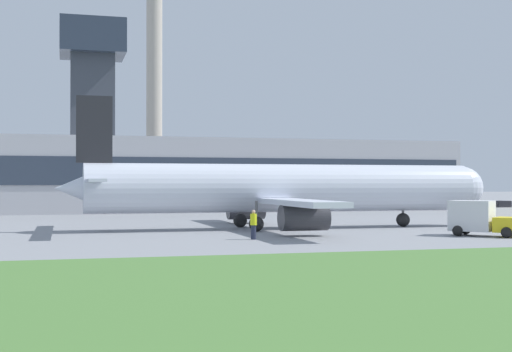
{
  "coord_description": "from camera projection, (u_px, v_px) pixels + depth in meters",
  "views": [
    {
      "loc": [
        -15.25,
        -50.75,
        3.44
      ],
      "look_at": [
        -1.34,
        0.54,
        3.97
      ],
      "focal_mm": 50.0,
      "sensor_mm": 36.0,
      "label": 1
    }
  ],
  "objects": [
    {
      "name": "ground_crew_person",
      "position": [
        253.0,
        224.0,
        43.47
      ],
      "size": [
        0.56,
        0.56,
        1.81
      ],
      "color": "#23283D",
      "rests_on": "ground_plane"
    },
    {
      "name": "ground_plane",
      "position": [
        275.0,
        229.0,
        52.93
      ],
      "size": [
        400.0,
        400.0,
        0.0
      ],
      "primitive_type": "plane",
      "color": "gray"
    },
    {
      "name": "baggage_truck",
      "position": [
        480.0,
        219.0,
        46.3
      ],
      "size": [
        4.39,
        4.53,
        2.3
      ],
      "color": "yellow",
      "rests_on": "ground_plane"
    },
    {
      "name": "terminal_building",
      "position": [
        184.0,
        170.0,
        87.17
      ],
      "size": [
        66.52,
        13.04,
        22.54
      ],
      "color": "#B2B2B7",
      "rests_on": "ground_plane"
    },
    {
      "name": "airplane",
      "position": [
        280.0,
        189.0,
        53.63
      ],
      "size": [
        33.49,
        27.18,
        9.6
      ],
      "color": "silver",
      "rests_on": "ground_plane"
    },
    {
      "name": "pushback_tug",
      "position": [
        500.0,
        215.0,
        55.16
      ],
      "size": [
        3.44,
        2.65,
        2.08
      ],
      "color": "white",
      "rests_on": "ground_plane"
    },
    {
      "name": "smokestack_left",
      "position": [
        154.0,
        97.0,
        119.54
      ],
      "size": [
        3.05,
        3.05,
        35.5
      ],
      "color": "#B2A899",
      "rests_on": "ground_plane"
    },
    {
      "name": "traffic_cone_near_nose",
      "position": [
        499.0,
        227.0,
        51.75
      ],
      "size": [
        0.52,
        0.52,
        0.54
      ],
      "color": "black",
      "rests_on": "ground_plane"
    }
  ]
}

